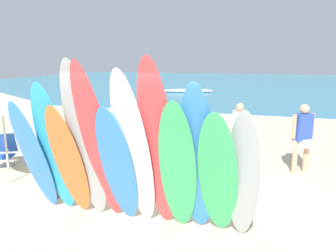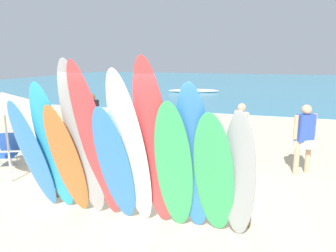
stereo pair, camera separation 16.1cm
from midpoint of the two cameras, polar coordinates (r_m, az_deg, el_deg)
ground at (r=19.26m, az=10.62°, el=3.81°), size 60.00×60.00×0.00m
ocean_water at (r=35.75m, az=13.59°, el=7.43°), size 60.00×40.00×0.02m
surfboard_rack at (r=5.80m, az=-4.92°, el=-10.52°), size 3.79×0.07×0.58m
surfboard_blue_0 at (r=5.95m, az=-23.37°, el=-5.23°), size 0.55×0.86×2.07m
surfboard_teal_1 at (r=5.72m, az=-20.28°, el=-4.16°), size 0.59×0.82×2.36m
surfboard_orange_2 at (r=5.57m, az=-18.00°, el=-6.19°), size 0.59×0.82×2.03m
surfboard_grey_3 at (r=5.26m, az=-15.36°, el=-3.21°), size 0.57×0.90×2.71m
surfboard_red_4 at (r=5.09m, az=-13.16°, el=-3.67°), size 0.56×1.07×2.70m
surfboard_blue_5 at (r=5.07m, az=-9.78°, el=-7.35°), size 0.55×0.90×2.07m
surfboard_white_6 at (r=4.83m, az=-6.97°, el=-4.96°), size 0.57×1.03×2.59m
surfboard_red_7 at (r=4.73m, az=-2.76°, el=-4.24°), size 0.52×0.97×2.75m
surfboard_green_8 at (r=4.73m, az=0.80°, el=-7.90°), size 0.61×0.94×2.18m
surfboard_blue_9 at (r=4.66m, az=4.29°, el=-6.59°), size 0.55×0.94×2.43m
surfboard_green_10 at (r=4.68m, az=7.87°, el=-9.05°), size 0.62×0.93×2.06m
surfboard_grey_11 at (r=4.70m, az=12.21°, el=-9.04°), size 0.47×0.68×2.07m
beachgoer_photographing at (r=8.12m, az=22.25°, el=-1.29°), size 0.52×0.42×1.66m
beachgoer_near_rack at (r=10.40m, az=-14.15°, el=1.86°), size 0.42×0.60×1.60m
beachgoer_midbeach at (r=8.47m, az=11.99°, el=-0.45°), size 0.41×0.51×1.57m
beach_chair_red at (r=8.78m, az=-15.42°, el=-3.36°), size 0.50×0.66×0.83m
beach_chair_blue at (r=9.80m, az=-21.02°, el=-2.22°), size 0.75×0.88×0.79m
beach_chair_striped at (r=9.14m, az=-27.57°, el=-3.73°), size 0.73×0.81×0.83m
beach_umbrella at (r=7.57m, az=-28.08°, el=3.96°), size 1.90×1.90×1.99m
distant_boat at (r=25.35m, az=3.41°, el=6.26°), size 3.97×1.68×0.32m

